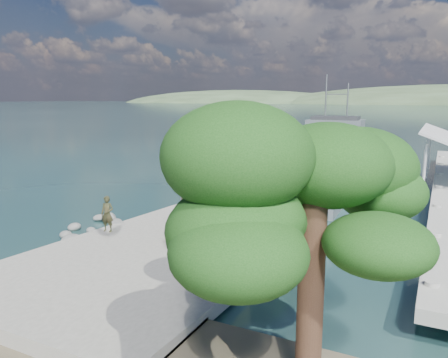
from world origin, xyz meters
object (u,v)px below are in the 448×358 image
landing_craft (314,166)px  soldier (108,221)px  military_truck (251,197)px  overhang_tree (298,193)px

landing_craft → soldier: (-3.65, -25.26, 0.51)m
landing_craft → military_truck: bearing=-86.1°
soldier → overhang_tree: bearing=-42.2°
soldier → military_truck: bearing=23.0°
military_truck → soldier: size_ratio=4.81×
landing_craft → soldier: landing_craft is taller
soldier → overhang_tree: size_ratio=0.24×
landing_craft → soldier: size_ratio=20.65×
landing_craft → military_truck: (2.31, -21.10, 1.54)m
overhang_tree → soldier: bearing=149.7°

